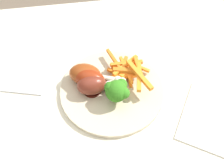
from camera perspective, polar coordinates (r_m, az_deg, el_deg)
name	(u,v)px	position (r m, az deg, el deg)	size (l,w,h in m)	color
dining_table	(87,102)	(0.79, -5.48, -3.95)	(1.16, 0.65, 0.72)	silver
dinner_plate	(112,90)	(0.66, 0.00, -1.33)	(0.26, 0.26, 0.01)	beige
broccoli_floret_front	(117,90)	(0.61, 1.10, -1.37)	(0.06, 0.06, 0.06)	#86B15C
carrot_fries_pile	(128,71)	(0.67, 3.42, 2.82)	(0.12, 0.16, 0.04)	orange
chicken_drumstick_near	(93,85)	(0.64, -4.02, -0.19)	(0.12, 0.05, 0.05)	#4D1911
chicken_drumstick_far	(91,79)	(0.65, -4.58, 1.03)	(0.13, 0.09, 0.05)	#61190A
chicken_drumstick_extra	(87,75)	(0.66, -5.50, 2.04)	(0.13, 0.08, 0.05)	#61230D
fork	(5,90)	(0.72, -21.98, -1.12)	(0.19, 0.01, 0.01)	silver
napkin	(213,119)	(0.67, 20.98, -7.07)	(0.17, 0.14, 0.00)	white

